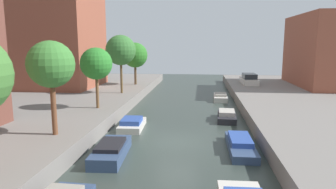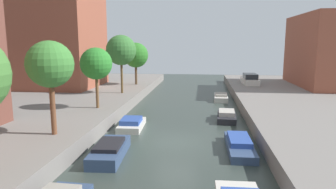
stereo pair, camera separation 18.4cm
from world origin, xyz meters
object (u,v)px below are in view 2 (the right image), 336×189
Objects in this scene: street_tree_2 at (50,65)px; street_tree_4 at (121,50)px; street_tree_5 at (136,55)px; parked_car at (250,80)px; moored_boat_right_3 at (227,116)px; moored_boat_left_2 at (110,151)px; moored_boat_right_2 at (239,145)px; moored_boat_right_4 at (221,97)px; moored_boat_left_3 at (132,124)px; street_tree_3 at (96,64)px.

street_tree_4 reaches higher than street_tree_2.
street_tree_5 is at bearing 90.00° from street_tree_4.
parked_car reaches higher than moored_boat_right_3.
moored_boat_left_2 is (-10.86, -23.98, -1.18)m from parked_car.
moored_boat_right_2 is at bearing -51.43° from street_tree_4.
street_tree_5 is 1.36× the size of moored_boat_right_4.
moored_boat_right_4 is (7.07, 11.94, 0.00)m from moored_boat_left_3.
street_tree_3 is 21.79m from parked_car.
street_tree_2 is 7.21m from street_tree_3.
moored_boat_right_3 is (-0.24, 6.90, 0.03)m from moored_boat_right_2.
moored_boat_right_3 is at bearing 5.97° from street_tree_3.
parked_car reaches higher than moored_boat_right_2.
street_tree_5 reaches higher than moored_boat_right_3.
street_tree_5 is at bearing 98.87° from moored_boat_left_2.
street_tree_2 is 14.01m from moored_boat_right_3.
street_tree_2 is at bearing 170.22° from moored_boat_left_2.
moored_boat_right_2 is (10.56, -13.24, -5.10)m from street_tree_4.
street_tree_5 is at bearing 117.90° from moored_boat_right_2.
street_tree_5 is (0.00, 6.70, -0.76)m from street_tree_4.
moored_boat_left_3 is at bearing 152.98° from moored_boat_right_2.
street_tree_3 reaches higher than moored_boat_right_3.
moored_boat_right_4 is (6.92, 17.62, -0.05)m from moored_boat_left_2.
street_tree_2 reaches higher than moored_boat_left_2.
moored_boat_left_3 reaches higher than moored_boat_right_4.
moored_boat_left_2 is (3.42, -7.79, -4.16)m from street_tree_3.
parked_car is (14.28, 23.39, -3.40)m from street_tree_2.
street_tree_3 is 1.15× the size of moored_boat_left_2.
parked_car is 1.40× the size of moored_boat_left_3.
moored_boat_left_3 is (3.27, -9.52, -5.09)m from street_tree_4.
street_tree_2 is at bearing -121.41° from parked_car.
moored_boat_left_2 is 1.09× the size of moored_boat_right_4.
parked_car is 22.36m from moored_boat_right_2.
moored_boat_right_2 is 6.90m from moored_boat_right_3.
street_tree_2 is 11.62m from moored_boat_right_2.
street_tree_4 reaches higher than moored_boat_left_3.
moored_boat_right_4 is at bearing 58.73° from street_tree_2.
street_tree_2 is 20.45m from moored_boat_right_4.
street_tree_3 is (-0.00, 7.20, -0.43)m from street_tree_2.
street_tree_3 is 7.47m from street_tree_4.
moored_boat_left_3 is 0.90× the size of moored_boat_right_4.
street_tree_4 is 1.15× the size of street_tree_5.
moored_boat_right_2 is (10.56, -19.94, -4.34)m from street_tree_5.
street_tree_4 is at bearing 148.42° from moored_boat_right_3.
moored_boat_right_2 is at bearing -28.86° from street_tree_3.
moored_boat_right_2 is (-3.72, -22.01, -1.25)m from parked_car.
street_tree_5 is at bearing 101.40° from moored_boat_left_3.
street_tree_2 reaches higher than moored_boat_left_3.
moored_boat_left_3 is (-11.01, -18.29, -1.23)m from parked_car.
street_tree_2 is 7.62m from moored_boat_left_3.
moored_boat_left_3 is at bearing -155.68° from moored_boat_right_3.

